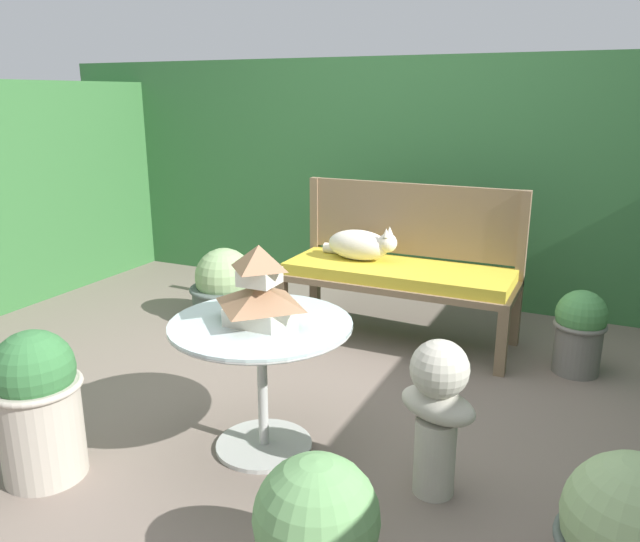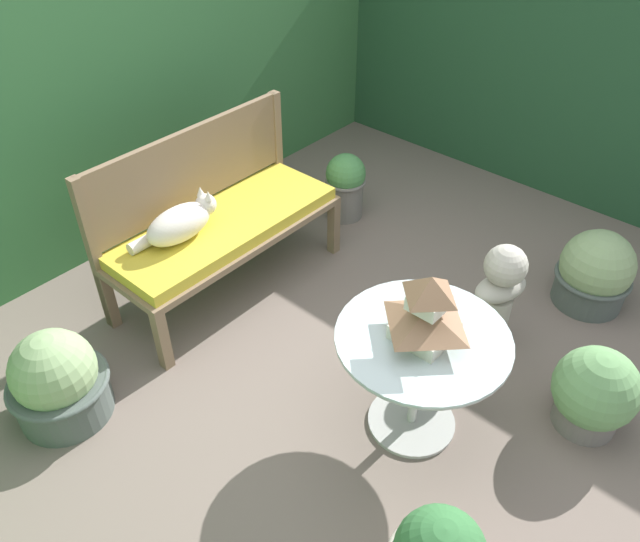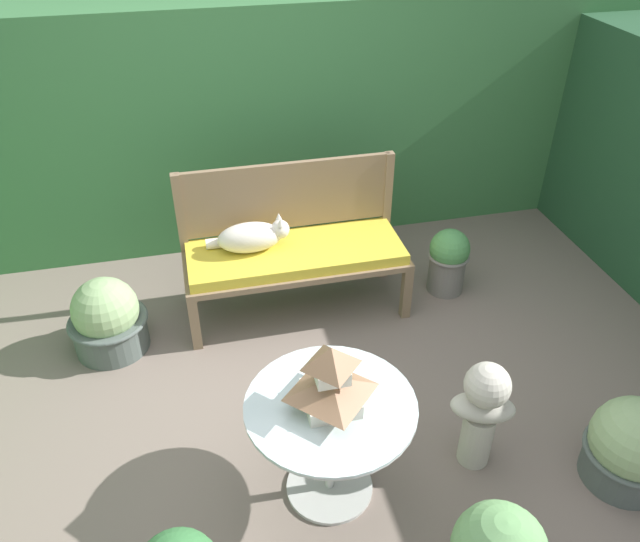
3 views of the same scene
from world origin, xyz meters
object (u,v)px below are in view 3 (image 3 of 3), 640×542
(garden_bench, at_px, (296,258))
(cat, at_px, (251,237))
(garden_bust, at_px, (483,408))
(potted_plant_bench_right, at_px, (108,319))
(patio_table, at_px, (330,423))
(potted_plant_hedge_corner, at_px, (448,260))
(potted_plant_patio_mid, at_px, (631,447))
(pagoda_birdhouse, at_px, (331,381))

(garden_bench, height_order, cat, cat)
(garden_bust, height_order, potted_plant_bench_right, garden_bust)
(patio_table, xyz_separation_m, garden_bust, (0.77, 0.00, -0.10))
(cat, bearing_deg, garden_bust, -58.78)
(garden_bench, distance_m, potted_plant_hedge_corner, 1.09)
(garden_bust, relative_size, potted_plant_hedge_corner, 1.33)
(garden_bench, height_order, patio_table, patio_table)
(garden_bench, height_order, potted_plant_bench_right, potted_plant_bench_right)
(patio_table, xyz_separation_m, potted_plant_patio_mid, (1.45, -0.27, -0.25))
(patio_table, bearing_deg, pagoda_birdhouse, -97.13)
(cat, bearing_deg, patio_table, -84.76)
(cat, relative_size, potted_plant_bench_right, 1.06)
(cat, xyz_separation_m, potted_plant_hedge_corner, (1.34, -0.07, -0.33))
(garden_bust, distance_m, potted_plant_patio_mid, 0.75)
(pagoda_birdhouse, bearing_deg, patio_table, 82.87)
(potted_plant_patio_mid, bearing_deg, potted_plant_bench_right, 147.64)
(potted_plant_bench_right, bearing_deg, potted_plant_patio_mid, -32.36)
(pagoda_birdhouse, bearing_deg, garden_bench, 84.87)
(patio_table, height_order, potted_plant_bench_right, patio_table)
(patio_table, distance_m, potted_plant_patio_mid, 1.49)
(patio_table, distance_m, potted_plant_bench_right, 1.73)
(cat, height_order, pagoda_birdhouse, pagoda_birdhouse)
(garden_bench, xyz_separation_m, cat, (-0.27, 0.04, 0.17))
(cat, relative_size, pagoda_birdhouse, 1.59)
(patio_table, relative_size, potted_plant_hedge_corner, 1.62)
(garden_bust, bearing_deg, potted_plant_patio_mid, -2.04)
(patio_table, bearing_deg, garden_bust, 0.31)
(pagoda_birdhouse, height_order, potted_plant_hedge_corner, pagoda_birdhouse)
(patio_table, relative_size, pagoda_birdhouse, 2.33)
(garden_bench, distance_m, cat, 0.32)
(garden_bench, relative_size, garden_bust, 2.25)
(garden_bench, distance_m, patio_table, 1.46)
(patio_table, bearing_deg, potted_plant_hedge_corner, 49.83)
(cat, relative_size, potted_plant_hedge_corner, 1.10)
(patio_table, distance_m, potted_plant_hedge_corner, 1.88)
(garden_bench, relative_size, cat, 2.72)
(pagoda_birdhouse, height_order, potted_plant_bench_right, pagoda_birdhouse)
(patio_table, height_order, potted_plant_patio_mid, patio_table)
(potted_plant_hedge_corner, height_order, potted_plant_patio_mid, potted_plant_patio_mid)
(cat, xyz_separation_m, potted_plant_bench_right, (-0.94, -0.16, -0.37))
(potted_plant_hedge_corner, bearing_deg, potted_plant_patio_mid, -81.79)
(garden_bench, distance_m, potted_plant_bench_right, 1.23)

